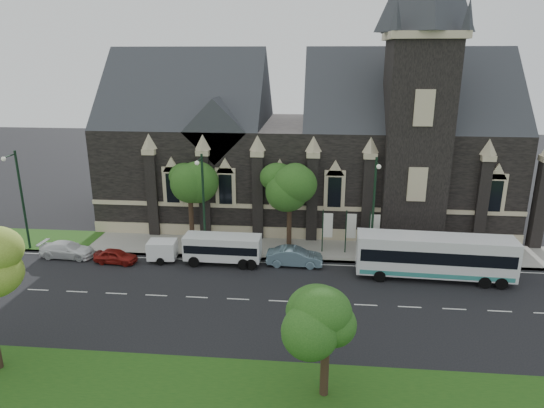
# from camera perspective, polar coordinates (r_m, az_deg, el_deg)

# --- Properties ---
(ground) EXTENTS (160.00, 160.00, 0.00)m
(ground) POSITION_cam_1_polar(r_m,az_deg,el_deg) (35.03, -4.05, -11.19)
(ground) COLOR black
(ground) RESTS_ON ground
(sidewalk) EXTENTS (80.00, 5.00, 0.15)m
(sidewalk) POSITION_cam_1_polar(r_m,az_deg,el_deg) (43.50, -2.03, -5.18)
(sidewalk) COLOR gray
(sidewalk) RESTS_ON ground
(museum) EXTENTS (40.00, 17.70, 29.90)m
(museum) POSITION_cam_1_polar(r_m,az_deg,el_deg) (49.88, 5.14, 7.36)
(museum) COLOR black
(museum) RESTS_ON ground
(tree_park_east) EXTENTS (3.40, 3.40, 6.28)m
(tree_park_east) POSITION_cam_1_polar(r_m,az_deg,el_deg) (24.25, 6.91, -12.62)
(tree_park_east) COLOR black
(tree_park_east) RESTS_ON ground
(tree_walk_right) EXTENTS (4.08, 4.08, 7.80)m
(tree_walk_right) POSITION_cam_1_polar(r_m,az_deg,el_deg) (42.53, 2.40, 2.46)
(tree_walk_right) COLOR black
(tree_walk_right) RESTS_ON ground
(tree_walk_left) EXTENTS (3.91, 3.91, 7.64)m
(tree_walk_left) POSITION_cam_1_polar(r_m,az_deg,el_deg) (43.92, -9.43, 2.60)
(tree_walk_left) COLOR black
(tree_walk_left) RESTS_ON ground
(street_lamp_near) EXTENTS (0.36, 1.88, 9.00)m
(street_lamp_near) POSITION_cam_1_polar(r_m,az_deg,el_deg) (39.48, 11.99, -0.15)
(street_lamp_near) COLOR black
(street_lamp_near) RESTS_ON ground
(street_lamp_mid) EXTENTS (0.36, 1.88, 9.00)m
(street_lamp_mid) POSITION_cam_1_polar(r_m,az_deg,el_deg) (40.29, -8.19, 0.41)
(street_lamp_mid) COLOR black
(street_lamp_mid) RESTS_ON ground
(street_lamp_far) EXTENTS (0.36, 1.88, 9.00)m
(street_lamp_far) POSITION_cam_1_polar(r_m,az_deg,el_deg) (46.65, -27.68, 0.90)
(street_lamp_far) COLOR black
(street_lamp_far) RESTS_ON ground
(banner_flag_left) EXTENTS (0.90, 0.10, 4.00)m
(banner_flag_left) POSITION_cam_1_polar(r_m,az_deg,el_deg) (41.88, 6.43, -2.80)
(banner_flag_left) COLOR black
(banner_flag_left) RESTS_ON ground
(banner_flag_center) EXTENTS (0.90, 0.10, 4.00)m
(banner_flag_center) POSITION_cam_1_polar(r_m,az_deg,el_deg) (41.98, 9.16, -2.87)
(banner_flag_center) COLOR black
(banner_flag_center) RESTS_ON ground
(banner_flag_right) EXTENTS (0.90, 0.10, 4.00)m
(banner_flag_right) POSITION_cam_1_polar(r_m,az_deg,el_deg) (42.17, 11.87, -2.93)
(banner_flag_right) COLOR black
(banner_flag_right) RESTS_ON ground
(tour_coach) EXTENTS (11.91, 3.18, 3.44)m
(tour_coach) POSITION_cam_1_polar(r_m,az_deg,el_deg) (39.25, 18.72, -5.84)
(tour_coach) COLOR white
(tour_coach) RESTS_ON ground
(shuttle_bus) EXTENTS (6.36, 2.37, 2.44)m
(shuttle_bus) POSITION_cam_1_polar(r_m,az_deg,el_deg) (40.16, -5.83, -5.14)
(shuttle_bus) COLOR silver
(shuttle_bus) RESTS_ON ground
(box_trailer) EXTENTS (3.39, 2.00, 1.78)m
(box_trailer) POSITION_cam_1_polar(r_m,az_deg,el_deg) (41.61, -12.87, -5.30)
(box_trailer) COLOR white
(box_trailer) RESTS_ON ground
(sedan) EXTENTS (4.65, 1.72, 1.52)m
(sedan) POSITION_cam_1_polar(r_m,az_deg,el_deg) (39.90, 2.69, -6.26)
(sedan) COLOR #7597A9
(sedan) RESTS_ON ground
(car_far_red) EXTENTS (3.67, 1.72, 1.22)m
(car_far_red) POSITION_cam_1_polar(r_m,az_deg,el_deg) (42.41, -18.04, -5.89)
(car_far_red) COLOR maroon
(car_far_red) RESTS_ON ground
(car_far_white) EXTENTS (4.76, 2.12, 1.36)m
(car_far_white) POSITION_cam_1_polar(r_m,az_deg,el_deg) (45.02, -23.09, -5.00)
(car_far_white) COLOR white
(car_far_white) RESTS_ON ground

